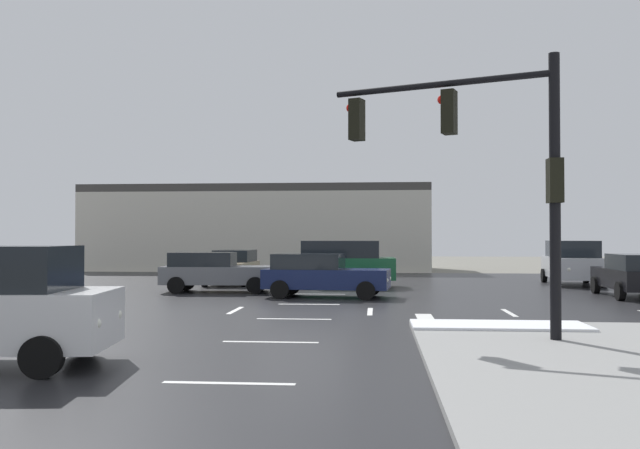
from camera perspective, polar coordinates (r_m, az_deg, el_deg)
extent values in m
plane|color=slate|center=(20.23, -1.50, -7.32)|extent=(120.00, 120.00, 0.00)
cube|color=#232326|center=(20.23, -1.50, -7.29)|extent=(44.00, 44.00, 0.02)
cube|color=white|center=(16.36, 14.75, -8.16)|extent=(4.00, 1.60, 0.06)
cube|color=silver|center=(10.46, -7.66, -13.05)|extent=(2.00, 0.15, 0.01)
cube|color=silver|center=(14.33, -4.17, -9.80)|extent=(2.00, 0.15, 0.01)
cube|color=silver|center=(18.26, -2.20, -7.92)|extent=(2.00, 0.15, 0.01)
cube|color=silver|center=(22.21, -0.94, -6.70)|extent=(2.00, 0.15, 0.01)
cube|color=silver|center=(26.18, -0.06, -5.85)|extent=(2.00, 0.15, 0.01)
cube|color=silver|center=(30.15, 0.58, -5.23)|extent=(2.00, 0.15, 0.01)
cube|color=silver|center=(34.13, 1.07, -4.75)|extent=(2.00, 0.15, 0.01)
cube|color=silver|center=(38.12, 1.46, -4.36)|extent=(2.00, 0.15, 0.01)
cube|color=silver|center=(21.72, -17.56, -6.78)|extent=(0.15, 2.00, 0.01)
cube|color=silver|center=(20.54, -7.10, -7.15)|extent=(0.15, 2.00, 0.01)
cube|color=silver|center=(20.11, 4.21, -7.29)|extent=(0.15, 2.00, 0.01)
cube|color=silver|center=(20.47, 15.57, -7.14)|extent=(0.15, 2.00, 0.01)
cube|color=silver|center=(16.19, 9.45, -8.78)|extent=(0.45, 7.00, 0.01)
cylinder|color=black|center=(14.52, 19.09, 2.29)|extent=(0.22, 0.22, 5.79)
cylinder|color=black|center=(15.35, 9.88, 11.48)|extent=(4.54, 1.88, 0.14)
cube|color=black|center=(15.16, 10.77, 9.23)|extent=(0.39, 0.44, 0.95)
sphere|color=red|center=(15.25, 10.18, 10.25)|extent=(0.20, 0.20, 0.20)
cube|color=black|center=(15.86, 3.10, 8.75)|extent=(0.39, 0.44, 0.95)
sphere|color=red|center=(15.97, 2.57, 9.72)|extent=(0.20, 0.20, 0.20)
cube|color=black|center=(14.54, 19.08, 3.49)|extent=(0.28, 0.36, 0.90)
cube|color=beige|center=(47.11, -5.03, -0.64)|extent=(22.81, 8.00, 5.14)
cube|color=#3F3D3A|center=(47.21, -5.02, 2.79)|extent=(22.81, 8.00, 0.50)
cube|color=#195933|center=(30.09, 1.70, -3.71)|extent=(4.86, 2.11, 0.95)
cube|color=black|center=(30.06, 1.70, -2.09)|extent=(3.42, 1.90, 0.75)
cylinder|color=black|center=(29.22, -1.55, -4.72)|extent=(0.67, 0.24, 0.66)
cylinder|color=black|center=(31.16, -1.27, -4.49)|extent=(0.67, 0.24, 0.66)
cylinder|color=black|center=(29.15, 4.88, -4.72)|extent=(0.67, 0.24, 0.66)
cylinder|color=black|center=(31.09, 4.76, -4.49)|extent=(0.67, 0.24, 0.66)
sphere|color=white|center=(29.61, -2.88, -3.75)|extent=(0.18, 0.18, 0.18)
sphere|color=white|center=(30.85, -2.65, -3.64)|extent=(0.18, 0.18, 0.18)
cube|color=#B7BABF|center=(33.37, 20.37, -3.38)|extent=(2.27, 4.92, 0.95)
cube|color=black|center=(33.35, 20.36, -1.92)|extent=(2.02, 3.47, 0.75)
cylinder|color=black|center=(32.02, 22.68, -4.31)|extent=(0.26, 0.67, 0.66)
cylinder|color=black|center=(31.61, 19.24, -4.38)|extent=(0.26, 0.67, 0.66)
cylinder|color=black|center=(35.19, 21.39, -4.03)|extent=(0.26, 0.67, 0.66)
cylinder|color=black|center=(34.82, 18.25, -4.08)|extent=(0.26, 0.67, 0.66)
sphere|color=white|center=(31.22, 22.37, -3.53)|extent=(0.18, 0.18, 0.18)
sphere|color=white|center=(30.95, 20.12, -3.57)|extent=(0.18, 0.18, 0.18)
cube|color=black|center=(27.34, 24.73, -4.13)|extent=(1.98, 4.57, 0.70)
cube|color=black|center=(26.67, 25.16, -2.86)|extent=(1.76, 2.54, 0.55)
cylinder|color=black|center=(28.58, 22.08, -4.72)|extent=(0.25, 0.67, 0.66)
cylinder|color=black|center=(25.64, 23.85, -5.13)|extent=(0.25, 0.67, 0.66)
sphere|color=white|center=(29.29, 22.35, -3.94)|extent=(0.18, 0.18, 0.18)
sphere|color=white|center=(29.61, 24.51, -3.89)|extent=(0.18, 0.18, 0.18)
cube|color=#141E47|center=(24.75, 0.57, -4.56)|extent=(4.66, 2.25, 0.70)
cube|color=black|center=(24.85, -0.96, -3.10)|extent=(2.63, 1.90, 0.55)
cylinder|color=black|center=(25.45, 4.34, -5.25)|extent=(0.68, 0.29, 0.66)
cylinder|color=black|center=(23.66, 3.85, -5.56)|extent=(0.68, 0.29, 0.66)
cylinder|color=black|center=(25.96, -2.42, -5.17)|extent=(0.68, 0.29, 0.66)
cylinder|color=black|center=(24.22, -3.39, -5.46)|extent=(0.68, 0.29, 0.66)
sphere|color=white|center=(25.04, 5.78, -4.51)|extent=(0.18, 0.18, 0.18)
sphere|color=white|center=(23.89, 5.55, -4.68)|extent=(0.18, 0.18, 0.18)
cube|color=slate|center=(27.44, -8.40, -4.21)|extent=(4.59, 2.03, 0.70)
cube|color=black|center=(27.54, -9.78, -2.89)|extent=(2.56, 1.78, 0.55)
cylinder|color=black|center=(28.12, -5.00, -4.85)|extent=(0.67, 0.25, 0.66)
cylinder|color=black|center=(26.34, -5.46, -5.11)|extent=(0.67, 0.25, 0.66)
cylinder|color=black|center=(28.65, -11.10, -4.77)|extent=(0.67, 0.25, 0.66)
cylinder|color=black|center=(26.90, -11.97, -5.00)|extent=(0.67, 0.25, 0.66)
sphere|color=white|center=(27.71, -3.70, -4.19)|extent=(0.18, 0.18, 0.18)
sphere|color=white|center=(26.56, -3.94, -4.32)|extent=(0.18, 0.18, 0.18)
cube|color=tan|center=(32.09, -7.38, -3.76)|extent=(1.85, 4.52, 0.70)
cube|color=black|center=(32.72, -7.12, -2.61)|extent=(1.68, 2.49, 0.55)
cylinder|color=black|center=(30.42, -6.36, -4.57)|extent=(0.23, 0.66, 0.66)
cylinder|color=black|center=(30.84, -9.65, -4.51)|extent=(0.23, 0.66, 0.66)
cylinder|color=black|center=(33.42, -5.29, -4.26)|extent=(0.23, 0.66, 0.66)
cylinder|color=black|center=(33.80, -8.30, -4.22)|extent=(0.23, 0.66, 0.66)
sphere|color=white|center=(29.82, -7.23, -3.96)|extent=(0.18, 0.18, 0.18)
sphere|color=white|center=(30.09, -9.38, -3.93)|extent=(0.18, 0.18, 0.18)
cylinder|color=black|center=(13.30, -19.27, -8.99)|extent=(0.68, 0.29, 0.66)
cylinder|color=black|center=(11.48, -22.29, -10.24)|extent=(0.68, 0.29, 0.66)
sphere|color=white|center=(12.71, -16.63, -7.22)|extent=(0.18, 0.18, 0.18)
sphere|color=white|center=(11.51, -18.27, -7.85)|extent=(0.18, 0.18, 0.18)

